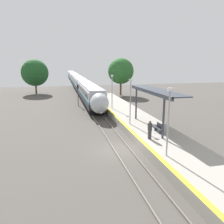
% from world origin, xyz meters
% --- Properties ---
extents(ground_plane, '(120.00, 120.00, 0.00)m').
position_xyz_m(ground_plane, '(0.00, 0.00, 0.00)').
color(ground_plane, '#4C4742').
extents(rail_left, '(0.08, 90.00, 0.15)m').
position_xyz_m(rail_left, '(-0.72, 0.00, 0.07)').
color(rail_left, slate).
rests_on(rail_left, ground_plane).
extents(rail_right, '(0.08, 90.00, 0.15)m').
position_xyz_m(rail_right, '(0.72, 0.00, 0.07)').
color(rail_right, slate).
rests_on(rail_right, ground_plane).
extents(train, '(2.75, 90.90, 3.88)m').
position_xyz_m(train, '(0.00, 55.25, 2.21)').
color(train, black).
rests_on(train, ground_plane).
extents(platform_right, '(4.90, 64.00, 0.86)m').
position_xyz_m(platform_right, '(4.06, 0.00, 0.43)').
color(platform_right, '#9E998E').
rests_on(platform_right, ground_plane).
extents(platform_bench, '(0.44, 1.59, 0.89)m').
position_xyz_m(platform_bench, '(4.43, 1.59, 1.33)').
color(platform_bench, '#2D333D').
rests_on(platform_bench, platform_right).
extents(person_waiting, '(0.36, 0.23, 1.76)m').
position_xyz_m(person_waiting, '(2.68, -0.10, 1.77)').
color(person_waiting, '#333338').
rests_on(person_waiting, platform_right).
extents(railway_signal, '(0.28, 0.28, 3.91)m').
position_xyz_m(railway_signal, '(-2.17, 22.21, 2.41)').
color(railway_signal, '#59595E').
rests_on(railway_signal, ground_plane).
extents(lamppost_near, '(0.36, 0.20, 5.17)m').
position_xyz_m(lamppost_near, '(2.47, -3.90, 3.83)').
color(lamppost_near, '#9E9EA3').
rests_on(lamppost_near, platform_right).
extents(lamppost_mid, '(0.36, 0.20, 5.17)m').
position_xyz_m(lamppost_mid, '(2.47, 5.26, 3.83)').
color(lamppost_mid, '#9E9EA3').
rests_on(lamppost_mid, platform_right).
extents(lamppost_far, '(0.36, 0.20, 5.17)m').
position_xyz_m(lamppost_far, '(2.47, 14.41, 3.83)').
color(lamppost_far, '#9E9EA3').
rests_on(lamppost_far, platform_right).
extents(station_canopy, '(2.02, 10.57, 4.12)m').
position_xyz_m(station_canopy, '(4.49, 3.56, 4.69)').
color(station_canopy, '#333842').
rests_on(station_canopy, platform_right).
extents(background_tree_left, '(6.78, 6.78, 8.75)m').
position_xyz_m(background_tree_left, '(-11.51, 41.49, 5.36)').
color(background_tree_left, brown).
rests_on(background_tree_left, ground_plane).
extents(background_tree_right, '(6.25, 6.25, 9.01)m').
position_xyz_m(background_tree_right, '(9.21, 33.91, 5.87)').
color(background_tree_right, brown).
rests_on(background_tree_right, ground_plane).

